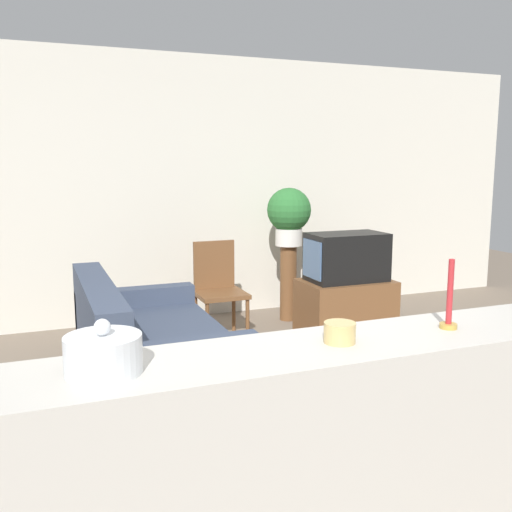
# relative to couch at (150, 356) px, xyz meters

# --- Properties ---
(ground_plane) EXTENTS (14.00, 14.00, 0.00)m
(ground_plane) POSITION_rel_couch_xyz_m (0.36, -1.42, -0.30)
(ground_plane) COLOR #756656
(wall_back) EXTENTS (9.00, 0.06, 2.70)m
(wall_back) POSITION_rel_couch_xyz_m (0.36, 2.01, 1.05)
(wall_back) COLOR beige
(wall_back) RESTS_ON ground_plane
(couch) EXTENTS (0.94, 1.65, 0.84)m
(couch) POSITION_rel_couch_xyz_m (0.00, 0.00, 0.00)
(couch) COLOR #384256
(couch) RESTS_ON ground_plane
(tv_stand) EXTENTS (0.84, 0.55, 0.53)m
(tv_stand) POSITION_rel_couch_xyz_m (2.00, 0.77, -0.03)
(tv_stand) COLOR brown
(tv_stand) RESTS_ON ground_plane
(television) EXTENTS (0.72, 0.42, 0.44)m
(television) POSITION_rel_couch_xyz_m (1.99, 0.77, 0.45)
(television) COLOR black
(television) RESTS_ON tv_stand
(wooden_chair) EXTENTS (0.44, 0.44, 0.89)m
(wooden_chair) POSITION_rel_couch_xyz_m (0.88, 1.19, 0.19)
(wooden_chair) COLOR brown
(wooden_chair) RESTS_ON ground_plane
(plant_stand) EXTENTS (0.17, 0.17, 0.78)m
(plant_stand) POSITION_rel_couch_xyz_m (1.73, 1.48, 0.09)
(plant_stand) COLOR brown
(plant_stand) RESTS_ON ground_plane
(potted_plant) EXTENTS (0.45, 0.45, 0.59)m
(potted_plant) POSITION_rel_couch_xyz_m (1.73, 1.48, 0.81)
(potted_plant) COLOR white
(potted_plant) RESTS_ON plant_stand
(foreground_counter) EXTENTS (2.89, 0.44, 0.95)m
(foreground_counter) POSITION_rel_couch_xyz_m (0.36, -1.98, 0.18)
(foreground_counter) COLOR beige
(foreground_counter) RESTS_ON ground_plane
(decorative_bowl) EXTENTS (0.25, 0.25, 0.18)m
(decorative_bowl) POSITION_rel_couch_xyz_m (-0.51, -1.98, 0.72)
(decorative_bowl) COLOR silver
(decorative_bowl) RESTS_ON foreground_counter
(candle_jar) EXTENTS (0.12, 0.12, 0.08)m
(candle_jar) POSITION_rel_couch_xyz_m (0.35, -1.98, 0.69)
(candle_jar) COLOR tan
(candle_jar) RESTS_ON foreground_counter
(candlestick) EXTENTS (0.07, 0.07, 0.29)m
(candlestick) POSITION_rel_couch_xyz_m (0.85, -1.98, 0.75)
(candlestick) COLOR #B7933D
(candlestick) RESTS_ON foreground_counter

